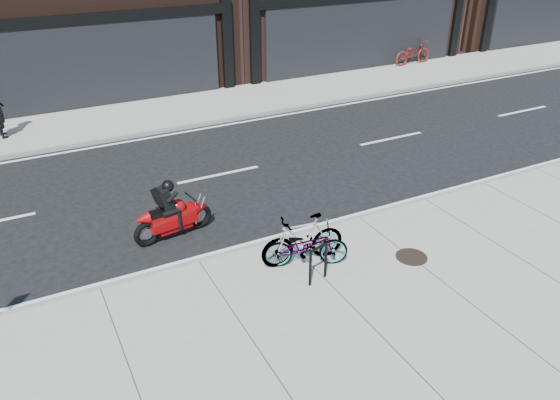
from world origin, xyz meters
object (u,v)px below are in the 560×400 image
bicycle_front (306,246)px  motorcycle (176,213)px  bicycle_rear (303,239)px  manhole_cover (411,257)px  bike_rack (318,261)px  bicycle_far (413,53)px

bicycle_front → motorcycle: 3.15m
bicycle_front → bicycle_rear: 0.15m
bicycle_front → manhole_cover: 2.29m
bicycle_rear → manhole_cover: bearing=73.4°
bike_rack → motorcycle: 3.61m
bicycle_front → bicycle_rear: bearing=22.6°
bicycle_front → motorcycle: motorcycle is taller
bike_rack → manhole_cover: (2.17, -0.20, -0.46)m
bicycle_rear → bicycle_far: size_ratio=0.86×
manhole_cover → bike_rack: bearing=174.8°
bike_rack → motorcycle: bearing=120.7°
bike_rack → bicycle_rear: bicycle_rear is taller
bike_rack → bicycle_far: size_ratio=0.39×
bicycle_far → manhole_cover: bicycle_far is taller
bicycle_rear → bicycle_far: (12.64, 11.96, 0.01)m
bicycle_far → bike_rack: bearing=130.4°
bicycle_far → motorcycle: bearing=118.8°
bicycle_far → bicycle_front: bearing=129.2°
bicycle_rear → manhole_cover: size_ratio=2.69×
bike_rack → bicycle_front: bearing=84.1°
bike_rack → manhole_cover: size_ratio=1.21×
bike_rack → manhole_cover: bearing=-5.2°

